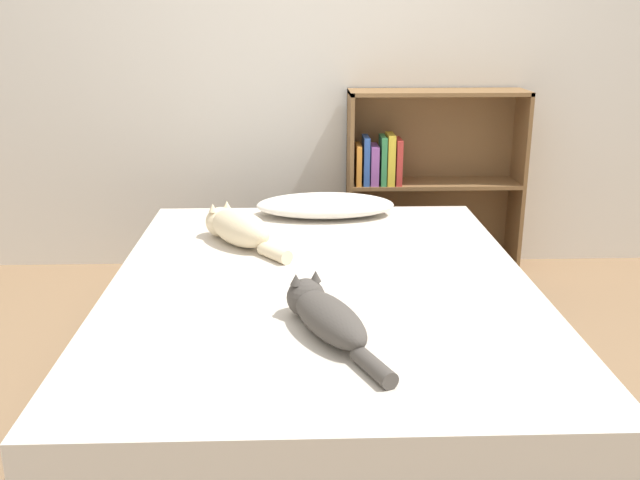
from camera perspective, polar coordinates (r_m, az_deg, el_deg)
ground_plane at (r=2.70m, az=0.11°, el=-11.81°), size 8.00×8.00×0.00m
wall_back at (r=3.80m, az=-0.69°, el=16.50°), size 8.00×0.06×2.50m
bed at (r=2.61m, az=0.11°, el=-7.73°), size 1.53×2.02×0.43m
pillow at (r=3.29m, az=0.43°, el=2.79°), size 0.64×0.30×0.10m
cat_light at (r=2.91m, az=-6.61°, el=0.98°), size 0.38×0.45×0.15m
cat_dark at (r=2.10m, az=0.45°, el=-6.04°), size 0.30×0.54×0.14m
bookshelf at (r=3.82m, az=8.37°, el=4.92°), size 0.91×0.26×0.96m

